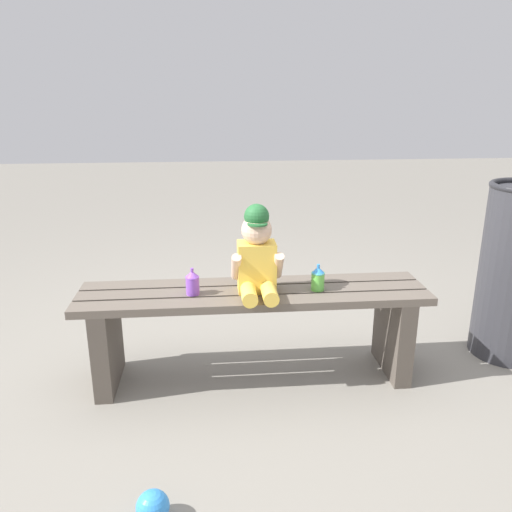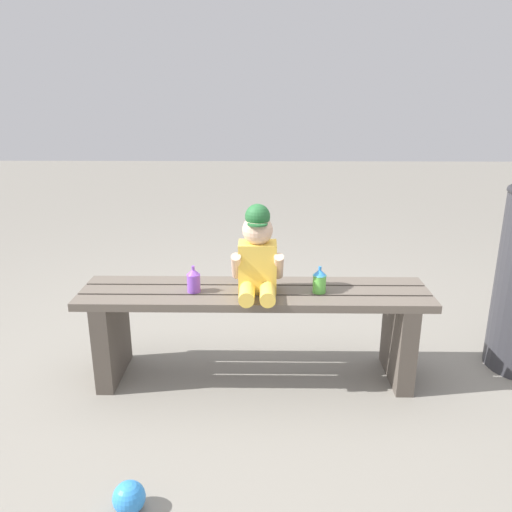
{
  "view_description": "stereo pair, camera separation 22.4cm",
  "coord_description": "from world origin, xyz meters",
  "px_view_note": "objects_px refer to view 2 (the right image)",
  "views": [
    {
      "loc": [
        -0.19,
        -2.18,
        1.32
      ],
      "look_at": [
        0.01,
        -0.05,
        0.63
      ],
      "focal_mm": 35.84,
      "sensor_mm": 36.0,
      "label": 1
    },
    {
      "loc": [
        0.04,
        -2.19,
        1.32
      ],
      "look_at": [
        0.01,
        -0.05,
        0.63
      ],
      "focal_mm": 35.84,
      "sensor_mm": 36.0,
      "label": 2
    }
  ],
  "objects_px": {
    "child_figure": "(258,255)",
    "sippy_cup_left": "(194,280)",
    "park_bench": "(255,318)",
    "sippy_cup_right": "(319,280)",
    "toy_ball": "(129,498)"
  },
  "relations": [
    {
      "from": "child_figure",
      "to": "sippy_cup_left",
      "type": "distance_m",
      "value": 0.31
    },
    {
      "from": "park_bench",
      "to": "sippy_cup_left",
      "type": "bearing_deg",
      "value": -174.54
    },
    {
      "from": "sippy_cup_left",
      "to": "sippy_cup_right",
      "type": "distance_m",
      "value": 0.57
    },
    {
      "from": "park_bench",
      "to": "sippy_cup_left",
      "type": "relative_size",
      "value": 12.93
    },
    {
      "from": "child_figure",
      "to": "toy_ball",
      "type": "distance_m",
      "value": 1.08
    },
    {
      "from": "park_bench",
      "to": "sippy_cup_right",
      "type": "distance_m",
      "value": 0.36
    },
    {
      "from": "park_bench",
      "to": "sippy_cup_right",
      "type": "bearing_deg",
      "value": -5.17
    },
    {
      "from": "child_figure",
      "to": "toy_ball",
      "type": "height_order",
      "value": "child_figure"
    },
    {
      "from": "sippy_cup_left",
      "to": "child_figure",
      "type": "bearing_deg",
      "value": -0.34
    },
    {
      "from": "park_bench",
      "to": "child_figure",
      "type": "height_order",
      "value": "child_figure"
    },
    {
      "from": "sippy_cup_left",
      "to": "toy_ball",
      "type": "relative_size",
      "value": 1.14
    },
    {
      "from": "park_bench",
      "to": "child_figure",
      "type": "distance_m",
      "value": 0.32
    },
    {
      "from": "child_figure",
      "to": "toy_ball",
      "type": "bearing_deg",
      "value": -116.67
    },
    {
      "from": "sippy_cup_left",
      "to": "toy_ball",
      "type": "distance_m",
      "value": 0.95
    },
    {
      "from": "park_bench",
      "to": "toy_ball",
      "type": "relative_size",
      "value": 14.81
    }
  ]
}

